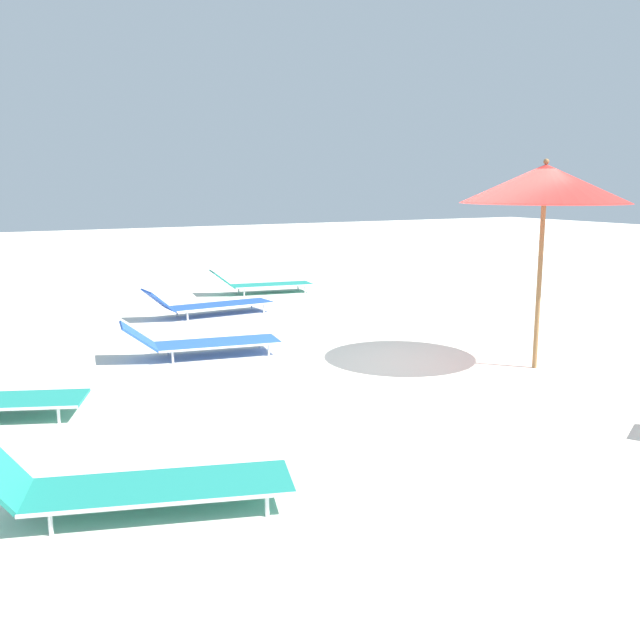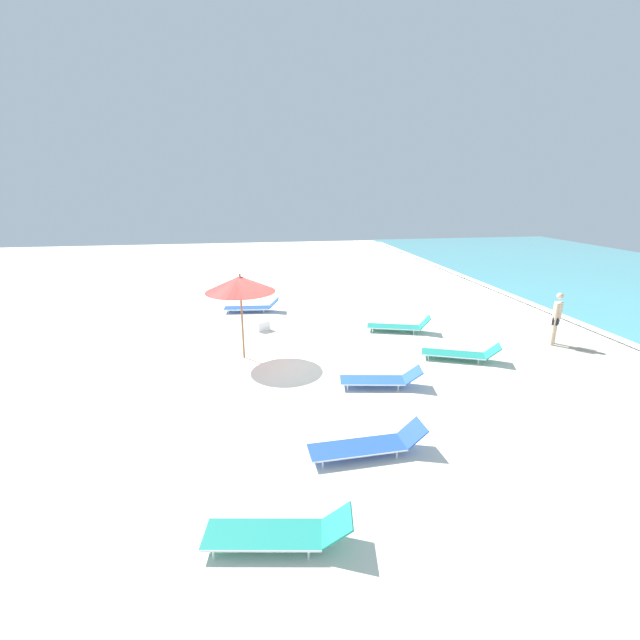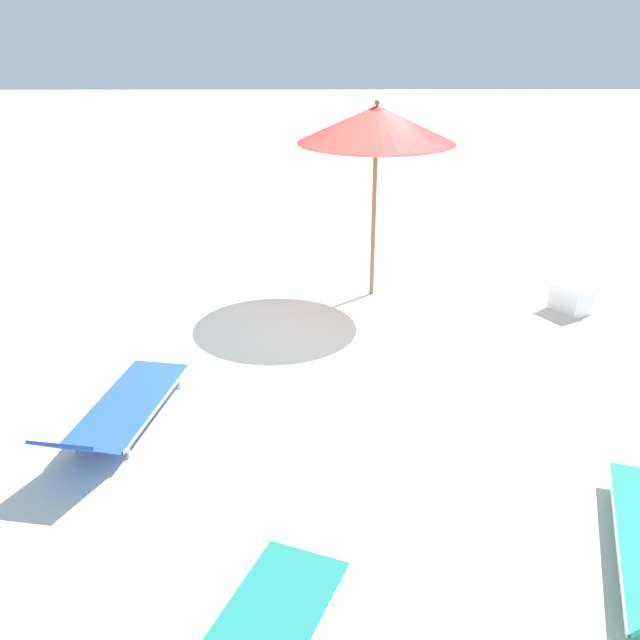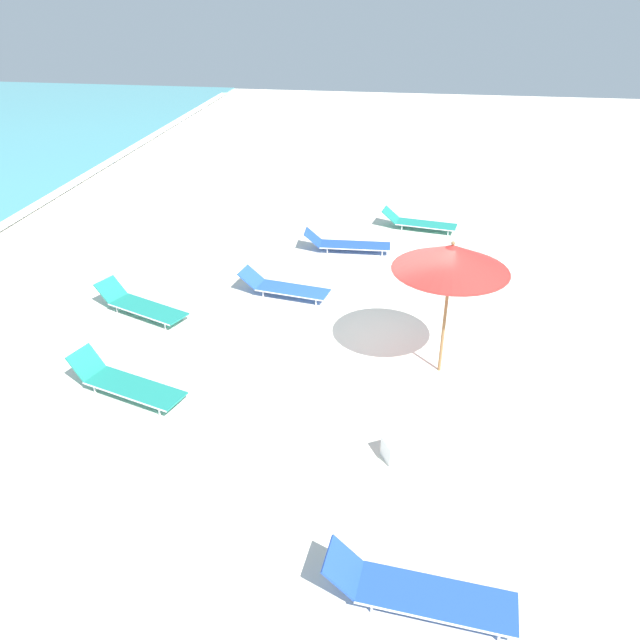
{
  "view_description": "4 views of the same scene",
  "coord_description": "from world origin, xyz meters",
  "px_view_note": "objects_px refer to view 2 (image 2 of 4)",
  "views": [
    {
      "loc": [
        -7.22,
        5.47,
        2.33
      ],
      "look_at": [
        -0.15,
        1.6,
        0.78
      ],
      "focal_mm": 40.0,
      "sensor_mm": 36.0,
      "label": 1
    },
    {
      "loc": [
        11.68,
        -0.92,
        5.0
      ],
      "look_at": [
        -0.74,
        1.17,
        1.1
      ],
      "focal_mm": 24.0,
      "sensor_mm": 36.0,
      "label": 2
    },
    {
      "loc": [
        0.01,
        8.13,
        3.63
      ],
      "look_at": [
        -0.04,
        1.25,
        0.66
      ],
      "focal_mm": 40.0,
      "sensor_mm": 36.0,
      "label": 3
    },
    {
      "loc": [
        -10.87,
        -0.46,
        6.63
      ],
      "look_at": [
        -0.98,
        1.06,
        1.01
      ],
      "focal_mm": 35.0,
      "sensor_mm": 36.0,
      "label": 4
    }
  ],
  "objects_px": {
    "sun_lounger_under_umbrella": "(279,532)",
    "sun_lounger_beside_umbrella": "(381,379)",
    "sun_lounger_near_water_left": "(252,307)",
    "beachgoer_wading_adult": "(557,315)",
    "sun_lounger_near_water_right": "(368,445)",
    "sun_lounger_mid_beach_pair_a": "(461,353)",
    "beach_umbrella": "(240,284)",
    "cooler_box": "(262,325)",
    "sun_lounger_mid_beach_solo": "(399,326)"
  },
  "relations": [
    {
      "from": "sun_lounger_near_water_right",
      "to": "cooler_box",
      "type": "relative_size",
      "value": 3.82
    },
    {
      "from": "sun_lounger_mid_beach_pair_a",
      "to": "beachgoer_wading_adult",
      "type": "height_order",
      "value": "beachgoer_wading_adult"
    },
    {
      "from": "beachgoer_wading_adult",
      "to": "sun_lounger_under_umbrella",
      "type": "bearing_deg",
      "value": -7.15
    },
    {
      "from": "beachgoer_wading_adult",
      "to": "cooler_box",
      "type": "relative_size",
      "value": 2.9
    },
    {
      "from": "sun_lounger_near_water_right",
      "to": "sun_lounger_mid_beach_solo",
      "type": "height_order",
      "value": "sun_lounger_mid_beach_solo"
    },
    {
      "from": "sun_lounger_near_water_left",
      "to": "sun_lounger_beside_umbrella",
      "type": "bearing_deg",
      "value": 28.16
    },
    {
      "from": "sun_lounger_mid_beach_pair_a",
      "to": "beachgoer_wading_adult",
      "type": "bearing_deg",
      "value": 124.1
    },
    {
      "from": "sun_lounger_beside_umbrella",
      "to": "sun_lounger_near_water_left",
      "type": "bearing_deg",
      "value": -147.34
    },
    {
      "from": "sun_lounger_under_umbrella",
      "to": "sun_lounger_mid_beach_pair_a",
      "type": "xyz_separation_m",
      "value": [
        -6.14,
        5.97,
        0.0
      ]
    },
    {
      "from": "sun_lounger_near_water_right",
      "to": "sun_lounger_mid_beach_pair_a",
      "type": "relative_size",
      "value": 1.01
    },
    {
      "from": "sun_lounger_near_water_left",
      "to": "cooler_box",
      "type": "height_order",
      "value": "sun_lounger_near_water_left"
    },
    {
      "from": "sun_lounger_near_water_right",
      "to": "cooler_box",
      "type": "distance_m",
      "value": 8.22
    },
    {
      "from": "sun_lounger_beside_umbrella",
      "to": "sun_lounger_mid_beach_pair_a",
      "type": "bearing_deg",
      "value": 124.82
    },
    {
      "from": "beach_umbrella",
      "to": "sun_lounger_mid_beach_solo",
      "type": "height_order",
      "value": "beach_umbrella"
    },
    {
      "from": "sun_lounger_beside_umbrella",
      "to": "sun_lounger_mid_beach_solo",
      "type": "height_order",
      "value": "sun_lounger_mid_beach_solo"
    },
    {
      "from": "sun_lounger_near_water_right",
      "to": "sun_lounger_mid_beach_solo",
      "type": "relative_size",
      "value": 1.01
    },
    {
      "from": "sun_lounger_under_umbrella",
      "to": "sun_lounger_near_water_right",
      "type": "distance_m",
      "value": 2.71
    },
    {
      "from": "beach_umbrella",
      "to": "beachgoer_wading_adult",
      "type": "distance_m",
      "value": 10.26
    },
    {
      "from": "sun_lounger_near_water_left",
      "to": "beach_umbrella",
      "type": "bearing_deg",
      "value": 1.88
    },
    {
      "from": "sun_lounger_mid_beach_pair_a",
      "to": "sun_lounger_near_water_right",
      "type": "bearing_deg",
      "value": -21.83
    },
    {
      "from": "beach_umbrella",
      "to": "sun_lounger_mid_beach_solo",
      "type": "xyz_separation_m",
      "value": [
        -1.6,
        5.56,
        -2.09
      ]
    },
    {
      "from": "sun_lounger_under_umbrella",
      "to": "sun_lounger_near_water_left",
      "type": "xyz_separation_m",
      "value": [
        -12.53,
        -0.18,
        0.0
      ]
    },
    {
      "from": "sun_lounger_under_umbrella",
      "to": "sun_lounger_beside_umbrella",
      "type": "distance_m",
      "value": 5.67
    },
    {
      "from": "beach_umbrella",
      "to": "sun_lounger_near_water_left",
      "type": "xyz_separation_m",
      "value": [
        -5.12,
        0.33,
        -2.1
      ]
    },
    {
      "from": "sun_lounger_beside_umbrella",
      "to": "sun_lounger_mid_beach_solo",
      "type": "relative_size",
      "value": 0.95
    },
    {
      "from": "sun_lounger_beside_umbrella",
      "to": "sun_lounger_near_water_left",
      "type": "relative_size",
      "value": 0.94
    },
    {
      "from": "sun_lounger_beside_umbrella",
      "to": "sun_lounger_near_water_right",
      "type": "height_order",
      "value": "sun_lounger_near_water_right"
    },
    {
      "from": "beach_umbrella",
      "to": "sun_lounger_mid_beach_pair_a",
      "type": "distance_m",
      "value": 6.93
    },
    {
      "from": "beach_umbrella",
      "to": "beachgoer_wading_adult",
      "type": "relative_size",
      "value": 1.48
    },
    {
      "from": "sun_lounger_under_umbrella",
      "to": "sun_lounger_mid_beach_solo",
      "type": "relative_size",
      "value": 0.97
    },
    {
      "from": "sun_lounger_beside_umbrella",
      "to": "sun_lounger_mid_beach_pair_a",
      "type": "xyz_separation_m",
      "value": [
        -1.35,
        2.94,
        0.0
      ]
    },
    {
      "from": "beach_umbrella",
      "to": "sun_lounger_beside_umbrella",
      "type": "distance_m",
      "value": 4.88
    },
    {
      "from": "beachgoer_wading_adult",
      "to": "sun_lounger_mid_beach_pair_a",
      "type": "bearing_deg",
      "value": -30.99
    },
    {
      "from": "sun_lounger_beside_umbrella",
      "to": "sun_lounger_mid_beach_pair_a",
      "type": "distance_m",
      "value": 3.23
    },
    {
      "from": "beach_umbrella",
      "to": "sun_lounger_under_umbrella",
      "type": "distance_m",
      "value": 7.71
    },
    {
      "from": "sun_lounger_under_umbrella",
      "to": "cooler_box",
      "type": "relative_size",
      "value": 3.66
    },
    {
      "from": "sun_lounger_near_water_left",
      "to": "beachgoer_wading_adult",
      "type": "bearing_deg",
      "value": 65.84
    },
    {
      "from": "beachgoer_wading_adult",
      "to": "cooler_box",
      "type": "distance_m",
      "value": 10.03
    },
    {
      "from": "sun_lounger_mid_beach_solo",
      "to": "cooler_box",
      "type": "relative_size",
      "value": 3.79
    },
    {
      "from": "sun_lounger_under_umbrella",
      "to": "beachgoer_wading_adult",
      "type": "distance_m",
      "value": 11.89
    },
    {
      "from": "beach_umbrella",
      "to": "beachgoer_wading_adult",
      "type": "height_order",
      "value": "beach_umbrella"
    },
    {
      "from": "sun_lounger_under_umbrella",
      "to": "sun_lounger_near_water_right",
      "type": "relative_size",
      "value": 0.96
    },
    {
      "from": "sun_lounger_under_umbrella",
      "to": "sun_lounger_near_water_left",
      "type": "distance_m",
      "value": 12.53
    },
    {
      "from": "sun_lounger_beside_umbrella",
      "to": "sun_lounger_near_water_left",
      "type": "distance_m",
      "value": 8.38
    },
    {
      "from": "sun_lounger_under_umbrella",
      "to": "sun_lounger_mid_beach_solo",
      "type": "distance_m",
      "value": 10.32
    },
    {
      "from": "sun_lounger_mid_beach_pair_a",
      "to": "beachgoer_wading_adult",
      "type": "relative_size",
      "value": 1.31
    },
    {
      "from": "sun_lounger_near_water_left",
      "to": "sun_lounger_mid_beach_pair_a",
      "type": "xyz_separation_m",
      "value": [
        6.39,
        6.15,
        -0.0
      ]
    },
    {
      "from": "sun_lounger_mid_beach_solo",
      "to": "sun_lounger_beside_umbrella",
      "type": "bearing_deg",
      "value": -7.88
    },
    {
      "from": "sun_lounger_near_water_left",
      "to": "beachgoer_wading_adult",
      "type": "height_order",
      "value": "beachgoer_wading_adult"
    },
    {
      "from": "cooler_box",
      "to": "sun_lounger_under_umbrella",
      "type": "bearing_deg",
      "value": -120.17
    }
  ]
}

